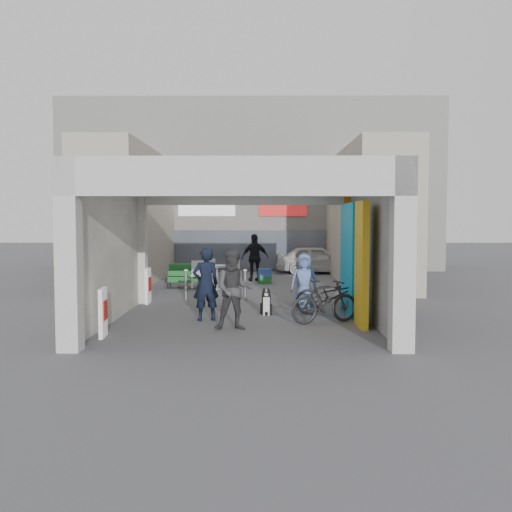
{
  "coord_description": "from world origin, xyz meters",
  "views": [
    {
      "loc": [
        0.44,
        -14.21,
        2.39
      ],
      "look_at": [
        0.34,
        1.0,
        1.41
      ],
      "focal_mm": 40.0,
      "sensor_mm": 36.0,
      "label": 1
    }
  ],
  "objects_px": {
    "bicycle_rear": "(325,301)",
    "cafe_set": "(214,278)",
    "man_elderly": "(304,282)",
    "border_collie": "(266,304)",
    "bicycle_front": "(335,295)",
    "man_crates": "(255,258)",
    "man_back_turned": "(234,289)",
    "produce_stand": "(184,278)",
    "white_van": "(317,259)",
    "man_with_dog": "(206,284)"
  },
  "relations": [
    {
      "from": "man_crates",
      "to": "bicycle_front",
      "type": "height_order",
      "value": "man_crates"
    },
    {
      "from": "man_with_dog",
      "to": "man_back_turned",
      "type": "distance_m",
      "value": 1.34
    },
    {
      "from": "cafe_set",
      "to": "man_crates",
      "type": "distance_m",
      "value": 2.69
    },
    {
      "from": "produce_stand",
      "to": "man_elderly",
      "type": "height_order",
      "value": "man_elderly"
    },
    {
      "from": "produce_stand",
      "to": "border_collie",
      "type": "xyz_separation_m",
      "value": [
        2.83,
        -5.68,
        -0.05
      ]
    },
    {
      "from": "man_elderly",
      "to": "bicycle_rear",
      "type": "height_order",
      "value": "man_elderly"
    },
    {
      "from": "man_elderly",
      "to": "man_crates",
      "type": "relative_size",
      "value": 0.81
    },
    {
      "from": "white_van",
      "to": "bicycle_rear",
      "type": "bearing_deg",
      "value": 175.71
    },
    {
      "from": "man_elderly",
      "to": "man_crates",
      "type": "height_order",
      "value": "man_crates"
    },
    {
      "from": "man_with_dog",
      "to": "man_crates",
      "type": "distance_m",
      "value": 8.7
    },
    {
      "from": "man_back_turned",
      "to": "bicycle_front",
      "type": "relative_size",
      "value": 0.9
    },
    {
      "from": "produce_stand",
      "to": "bicycle_front",
      "type": "relative_size",
      "value": 0.65
    },
    {
      "from": "bicycle_rear",
      "to": "white_van",
      "type": "height_order",
      "value": "white_van"
    },
    {
      "from": "man_crates",
      "to": "bicycle_rear",
      "type": "bearing_deg",
      "value": 84.46
    },
    {
      "from": "bicycle_front",
      "to": "border_collie",
      "type": "bearing_deg",
      "value": 94.35
    },
    {
      "from": "border_collie",
      "to": "man_back_turned",
      "type": "relative_size",
      "value": 0.4
    },
    {
      "from": "man_back_turned",
      "to": "man_elderly",
      "type": "relative_size",
      "value": 1.18
    },
    {
      "from": "produce_stand",
      "to": "man_elderly",
      "type": "xyz_separation_m",
      "value": [
        3.85,
        -4.85,
        0.42
      ]
    },
    {
      "from": "bicycle_rear",
      "to": "cafe_set",
      "type": "bearing_deg",
      "value": 3.72
    },
    {
      "from": "bicycle_front",
      "to": "white_van",
      "type": "xyz_separation_m",
      "value": [
        0.68,
        11.14,
        0.11
      ]
    },
    {
      "from": "man_with_dog",
      "to": "man_crates",
      "type": "xyz_separation_m",
      "value": [
        1.09,
        8.63,
        0.05
      ]
    },
    {
      "from": "produce_stand",
      "to": "bicycle_rear",
      "type": "xyz_separation_m",
      "value": [
        4.17,
        -6.84,
        0.18
      ]
    },
    {
      "from": "cafe_set",
      "to": "border_collie",
      "type": "bearing_deg",
      "value": -72.47
    },
    {
      "from": "produce_stand",
      "to": "bicycle_rear",
      "type": "bearing_deg",
      "value": -68.65
    },
    {
      "from": "man_crates",
      "to": "bicycle_front",
      "type": "relative_size",
      "value": 0.94
    },
    {
      "from": "cafe_set",
      "to": "produce_stand",
      "type": "height_order",
      "value": "cafe_set"
    },
    {
      "from": "man_back_turned",
      "to": "man_elderly",
      "type": "xyz_separation_m",
      "value": [
        1.73,
        2.79,
        -0.13
      ]
    },
    {
      "from": "bicycle_front",
      "to": "bicycle_rear",
      "type": "distance_m",
      "value": 1.09
    },
    {
      "from": "cafe_set",
      "to": "bicycle_rear",
      "type": "distance_m",
      "value": 7.44
    },
    {
      "from": "produce_stand",
      "to": "bicycle_rear",
      "type": "distance_m",
      "value": 8.01
    },
    {
      "from": "produce_stand",
      "to": "bicycle_front",
      "type": "distance_m",
      "value": 7.36
    },
    {
      "from": "border_collie",
      "to": "bicycle_rear",
      "type": "height_order",
      "value": "bicycle_rear"
    },
    {
      "from": "man_back_turned",
      "to": "bicycle_rear",
      "type": "xyz_separation_m",
      "value": [
        2.05,
        0.8,
        -0.37
      ]
    },
    {
      "from": "cafe_set",
      "to": "bicycle_front",
      "type": "xyz_separation_m",
      "value": [
        3.47,
        -5.72,
        0.16
      ]
    },
    {
      "from": "man_elderly",
      "to": "bicycle_front",
      "type": "bearing_deg",
      "value": -48.75
    },
    {
      "from": "bicycle_rear",
      "to": "man_back_turned",
      "type": "bearing_deg",
      "value": 90.29
    },
    {
      "from": "man_with_dog",
      "to": "man_elderly",
      "type": "height_order",
      "value": "man_with_dog"
    },
    {
      "from": "man_with_dog",
      "to": "man_elderly",
      "type": "bearing_deg",
      "value": -164.41
    },
    {
      "from": "border_collie",
      "to": "cafe_set",
      "type": "bearing_deg",
      "value": 100.0
    },
    {
      "from": "man_with_dog",
      "to": "man_elderly",
      "type": "distance_m",
      "value": 2.96
    },
    {
      "from": "man_back_turned",
      "to": "bicycle_rear",
      "type": "bearing_deg",
      "value": 16.97
    },
    {
      "from": "produce_stand",
      "to": "man_back_turned",
      "type": "height_order",
      "value": "man_back_turned"
    },
    {
      "from": "cafe_set",
      "to": "produce_stand",
      "type": "relative_size",
      "value": 1.3
    },
    {
      "from": "bicycle_front",
      "to": "white_van",
      "type": "bearing_deg",
      "value": 5.08
    },
    {
      "from": "produce_stand",
      "to": "white_van",
      "type": "height_order",
      "value": "white_van"
    },
    {
      "from": "cafe_set",
      "to": "bicycle_front",
      "type": "relative_size",
      "value": 0.84
    },
    {
      "from": "border_collie",
      "to": "man_back_turned",
      "type": "distance_m",
      "value": 2.17
    },
    {
      "from": "border_collie",
      "to": "man_with_dog",
      "type": "relative_size",
      "value": 0.4
    },
    {
      "from": "cafe_set",
      "to": "bicycle_front",
      "type": "bearing_deg",
      "value": -58.8
    },
    {
      "from": "man_elderly",
      "to": "bicycle_rear",
      "type": "relative_size",
      "value": 0.88
    }
  ]
}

